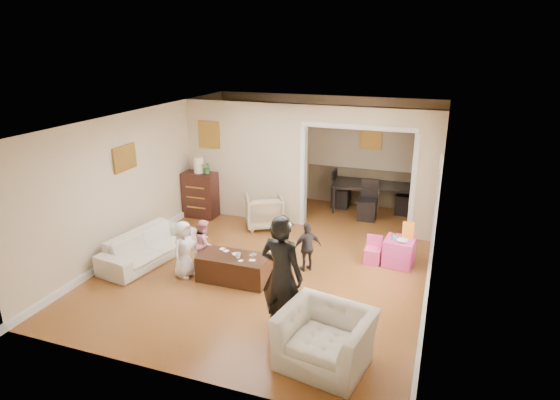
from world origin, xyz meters
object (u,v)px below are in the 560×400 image
at_px(armchair_front, 325,339).
at_px(coffee_table, 234,268).
at_px(adult_person, 282,276).
at_px(child_kneel_a, 184,249).
at_px(cyan_cup, 394,238).
at_px(armchair_back, 264,211).
at_px(play_table, 399,252).
at_px(table_lamp, 199,165).
at_px(sofa, 148,247).
at_px(child_toddler, 307,247).
at_px(child_kneel_b, 205,243).
at_px(coffee_cup, 238,256).
at_px(dining_table, 372,196).
at_px(dresser, 200,195).

distance_m(armchair_front, coffee_table, 2.54).
xyz_separation_m(armchair_front, adult_person, (-0.73, 0.46, 0.51)).
height_order(adult_person, child_kneel_a, adult_person).
bearing_deg(child_kneel_a, cyan_cup, -54.61).
distance_m(armchair_back, cyan_cup, 2.99).
bearing_deg(play_table, armchair_back, 163.20).
height_order(armchair_back, table_lamp, table_lamp).
distance_m(sofa, play_table, 4.53).
xyz_separation_m(table_lamp, child_toddler, (3.05, -1.77, -0.77)).
bearing_deg(child_kneel_b, coffee_cup, -134.52).
height_order(coffee_cup, adult_person, adult_person).
bearing_deg(table_lamp, armchair_back, -3.91).
bearing_deg(play_table, armchair_front, -100.13).
distance_m(sofa, child_toddler, 2.90).
height_order(sofa, child_kneel_a, child_kneel_a).
xyz_separation_m(armchair_front, child_toddler, (-0.93, 2.34, 0.09)).
xyz_separation_m(sofa, table_lamp, (-0.22, 2.37, 0.93)).
xyz_separation_m(coffee_cup, child_kneel_a, (-0.95, -0.10, 0.01)).
bearing_deg(child_kneel_b, adult_person, -147.22).
bearing_deg(coffee_table, dining_table, 69.16).
relative_size(adult_person, child_toddler, 1.96).
xyz_separation_m(sofa, armchair_back, (1.38, 2.26, 0.08)).
bearing_deg(dining_table, child_toddler, -107.00).
distance_m(dresser, cyan_cup, 4.55).
distance_m(coffee_cup, child_kneel_b, 0.87).
height_order(armchair_front, child_kneel_a, child_kneel_a).
bearing_deg(child_kneel_b, dining_table, -51.33).
xyz_separation_m(coffee_cup, cyan_cup, (2.33, 1.52, 0.04)).
xyz_separation_m(armchair_back, armchair_front, (2.38, -4.00, -0.00)).
relative_size(play_table, child_kneel_a, 0.51).
relative_size(coffee_cup, play_table, 0.19).
bearing_deg(sofa, adult_person, -103.40).
relative_size(coffee_table, coffee_cup, 12.05).
relative_size(dresser, coffee_table, 0.88).
bearing_deg(armchair_front, coffee_table, 151.33).
bearing_deg(coffee_cup, armchair_back, 101.59).
height_order(table_lamp, play_table, table_lamp).
bearing_deg(child_kneel_a, sofa, 81.35).
bearing_deg(armchair_back, coffee_table, 71.85).
bearing_deg(sofa, coffee_cup, -86.53).
bearing_deg(armchair_back, child_kneel_b, 54.33).
height_order(coffee_table, cyan_cup, cyan_cup).
relative_size(coffee_cup, child_toddler, 0.11).
xyz_separation_m(play_table, child_kneel_b, (-3.23, -1.22, 0.19)).
relative_size(armchair_back, child_toddler, 0.89).
bearing_deg(dresser, dining_table, 25.45).
distance_m(armchair_back, child_toddler, 2.21).
bearing_deg(sofa, dresser, 14.71).
bearing_deg(coffee_cup, armchair_front, -39.36).
bearing_deg(child_kneel_b, armchair_back, -28.89).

